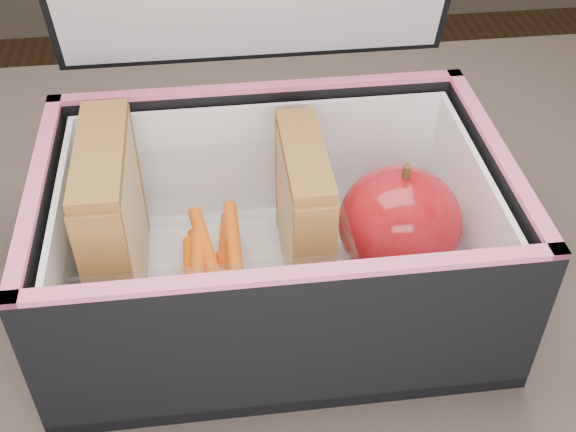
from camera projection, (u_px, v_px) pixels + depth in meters
kitchen_table at (273, 417)px, 0.54m from camera, size 1.20×0.80×0.75m
lunch_bag at (274, 223)px, 0.48m from camera, size 0.29×0.25×0.29m
plastic_tub at (213, 242)px, 0.49m from camera, size 0.17×0.12×0.07m
sandwich_left at (114, 221)px, 0.46m from camera, size 0.03×0.11×0.12m
sandwich_right at (304, 213)px, 0.48m from camera, size 0.03×0.09×0.10m
carrot_sticks at (210, 270)px, 0.49m from camera, size 0.04×0.12×0.03m
paper_napkin at (392, 265)px, 0.51m from camera, size 0.09×0.09×0.01m
red_apple at (399, 223)px, 0.48m from camera, size 0.10×0.10×0.09m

